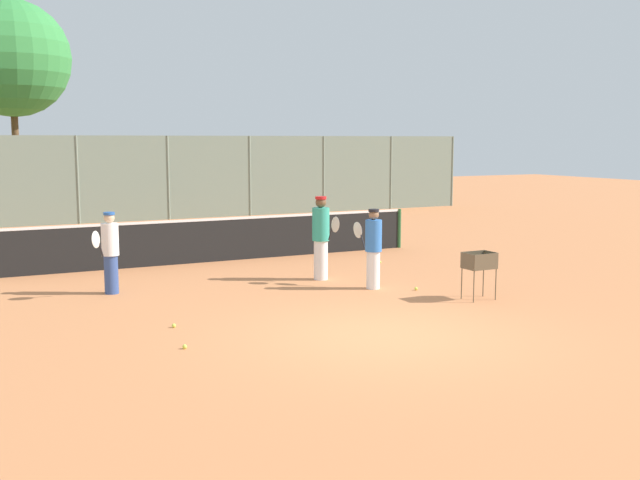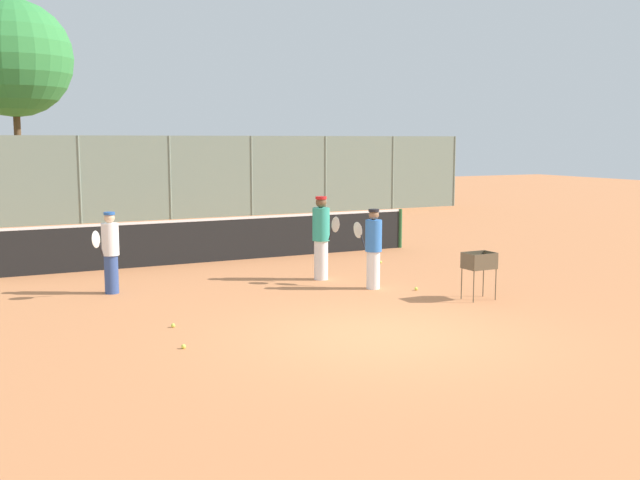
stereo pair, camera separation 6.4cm
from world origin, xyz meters
TOP-DOWN VIEW (x-y plane):
  - ground_plane at (0.00, 0.00)m, footprint 80.00×80.00m
  - tennis_net at (0.00, 7.81)m, footprint 10.66×0.10m
  - back_fence at (-0.00, 17.91)m, footprint 29.29×0.08m
  - tree_1 at (-3.15, 23.22)m, footprint 4.64×4.64m
  - player_white_outfit at (1.20, 4.53)m, footprint 0.37×0.92m
  - player_red_cap at (-3.09, 5.05)m, footprint 0.64×0.72m
  - player_yellow_shirt at (1.68, 3.20)m, footprint 0.33×0.88m
  - ball_cart at (2.90, 1.43)m, footprint 0.56×0.41m
  - tennis_ball_0 at (-2.75, 1.91)m, footprint 0.07×0.07m
  - tennis_ball_1 at (2.36, 2.66)m, footprint 0.07×0.07m
  - tennis_ball_2 at (3.42, 5.76)m, footprint 0.07×0.07m
  - tennis_ball_3 at (-2.95, 0.65)m, footprint 0.07×0.07m

SIDE VIEW (x-z plane):
  - ground_plane at x=0.00m, z-range 0.00..0.00m
  - tennis_ball_0 at x=-2.75m, z-range 0.00..0.07m
  - tennis_ball_1 at x=2.36m, z-range 0.00..0.07m
  - tennis_ball_2 at x=3.42m, z-range 0.00..0.07m
  - tennis_ball_3 at x=-2.95m, z-range 0.00..0.07m
  - tennis_net at x=0.00m, z-range 0.02..1.09m
  - ball_cart at x=2.90m, z-range 0.22..1.11m
  - player_red_cap at x=-3.09m, z-range 0.03..1.62m
  - player_yellow_shirt at x=1.68m, z-range 0.03..1.63m
  - player_white_outfit at x=1.20m, z-range 0.03..1.81m
  - back_fence at x=0.00m, z-range 0.00..3.11m
  - tree_1 at x=-3.15m, z-range 1.91..10.41m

